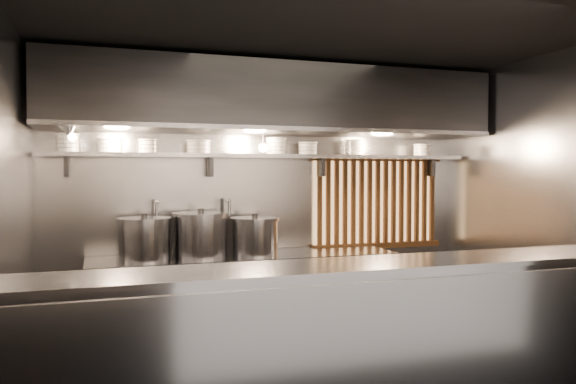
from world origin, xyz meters
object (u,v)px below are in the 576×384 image
heat_lamp (69,130)px  pendant_bulb (263,148)px  stock_pot_mid (201,234)px  stock_pot_left (144,239)px  stock_pot_right (255,236)px

heat_lamp → pendant_bulb: heat_lamp is taller
stock_pot_mid → pendant_bulb: bearing=3.6°
stock_pot_left → stock_pot_right: size_ratio=1.04×
heat_lamp → pendant_bulb: size_ratio=1.87×
pendant_bulb → stock_pot_left: (-1.17, -0.10, -0.86)m
stock_pot_left → stock_pot_mid: stock_pot_mid is taller
stock_pot_right → stock_pot_mid: bearing=174.1°
heat_lamp → stock_pot_right: heat_lamp is taller
heat_lamp → stock_pot_right: (1.69, 0.26, -0.98)m
stock_pot_mid → stock_pot_right: (0.53, -0.05, -0.03)m
stock_pot_right → stock_pot_left: bearing=-179.6°
heat_lamp → stock_pot_right: 1.97m
stock_pot_left → stock_pot_mid: 0.54m
pendant_bulb → stock_pot_mid: pendant_bulb is taller
pendant_bulb → stock_pot_left: pendant_bulb is taller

